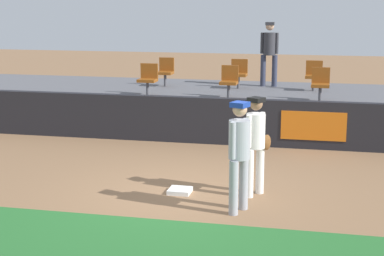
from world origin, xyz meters
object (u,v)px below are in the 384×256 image
Objects in this scene: player_runner_visitor at (239,149)px; seat_back_right at (314,74)px; seat_front_left at (148,77)px; player_fielder_home at (256,139)px; seat_back_center at (239,72)px; spectator_hooded at (269,49)px; seat_front_center at (229,80)px; first_base at (180,191)px; seat_back_left at (166,70)px; seat_front_right at (320,82)px.

player_runner_visitor is 8.10m from seat_back_right.
player_runner_visitor is 7.10m from seat_front_left.
player_fielder_home reaches higher than seat_back_center.
spectator_hooded reaches higher than seat_back_center.
player_runner_visitor reaches higher than seat_front_center.
seat_back_left is at bearing 106.87° from first_base.
spectator_hooded is (0.81, 0.60, 0.62)m from seat_back_center.
spectator_hooded is (-1.54, 2.40, 0.62)m from seat_front_right.
seat_front_left is (-4.55, 0.00, 0.00)m from seat_front_right.
seat_front_left is at bearing -157.46° from seat_back_right.
spectator_hooded reaches higher than seat_front_center.
seat_front_left is 1.00× the size of seat_back_center.
seat_front_right is at bearing -83.22° from seat_back_right.
player_fielder_home is 7.22m from seat_back_center.
player_runner_visitor reaches higher than seat_front_left.
player_fielder_home is at bearing 7.53° from first_base.
player_runner_visitor is at bearing 19.70° from player_fielder_home.
player_runner_visitor is at bearing -100.57° from seat_front_right.
first_base is 5.62m from seat_front_center.
seat_front_left is (-3.39, 6.23, 0.33)m from player_runner_visitor.
seat_front_right and seat_front_center have the same top height.
seat_back_right is (0.95, 8.03, 0.32)m from player_runner_visitor.
seat_front_left is at bearing -116.93° from player_fielder_home.
seat_back_right is at bearing 154.76° from spectator_hooded.
player_runner_visitor is 6.35m from seat_front_center.
player_runner_visitor is 2.19× the size of seat_back_center.
seat_front_right is 4.55m from seat_front_left.
first_base is 0.48× the size of seat_back_right.
seat_front_right is 0.45× the size of spectator_hooded.
seat_back_left is 1.00× the size of seat_back_center.
seat_back_right is (4.33, 0.00, 0.00)m from seat_back_left.
first_base is 7.68m from seat_back_right.
seat_back_left is at bearing 158.39° from seat_front_right.
seat_front_center is at bearing -136.62° from player_fielder_home.
spectator_hooded is at bearing -146.79° from player_fielder_home.
player_runner_visitor reaches higher than seat_front_right.
player_fielder_home is 5.39m from seat_front_right.
seat_front_left is at bearing 37.59° from spectator_hooded.
first_base is 0.48× the size of seat_front_center.
seat_back_left is at bearing 89.78° from seat_front_left.
spectator_hooded is at bearing 36.57° from seat_back_center.
seat_front_right is 2.34m from seat_front_center.
player_runner_visitor reaches higher than seat_back_left.
seat_front_right is at bearing 0.00° from seat_front_center.
seat_front_center is at bearing -39.24° from seat_back_left.
player_runner_visitor reaches higher than seat_back_right.
player_fielder_home is 0.96× the size of player_runner_visitor.
seat_front_center is at bearing 89.97° from first_base.
seat_back_left is at bearing -135.88° from player_runner_visitor.
spectator_hooded reaches higher than player_runner_visitor.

